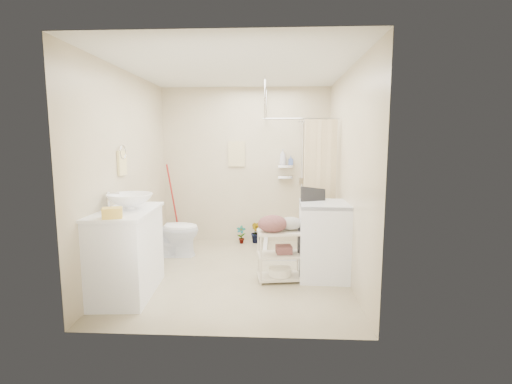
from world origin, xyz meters
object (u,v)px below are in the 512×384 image
at_px(washing_machine, 326,240).
at_px(laundry_rack, 280,251).
at_px(vanity, 127,252).
at_px(toilet, 172,230).

height_order(washing_machine, laundry_rack, washing_machine).
height_order(vanity, toilet, vanity).
relative_size(vanity, laundry_rack, 1.45).
bearing_deg(washing_machine, vanity, -162.19).
distance_m(vanity, toilet, 1.42).
bearing_deg(toilet, vanity, 169.17).
bearing_deg(laundry_rack, toilet, 141.57).
distance_m(vanity, laundry_rack, 1.79).
bearing_deg(toilet, laundry_rack, -125.98).
xyz_separation_m(toilet, washing_machine, (2.18, -0.75, 0.08)).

